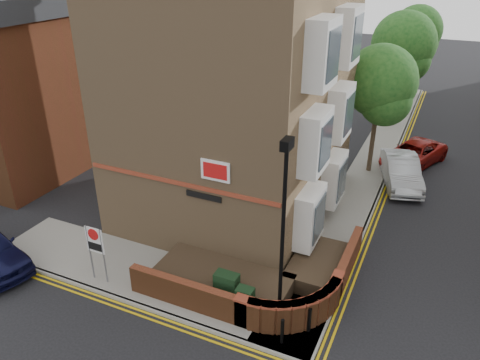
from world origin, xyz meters
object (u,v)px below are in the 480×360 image
object	(u,v)px
utility_cabinet_large	(227,289)
zone_sign	(95,244)
lamppost	(283,237)
silver_car_near	(401,171)

from	to	relation	value
utility_cabinet_large	zone_sign	distance (m)	4.86
lamppost	silver_car_near	bearing A→B (deg)	79.96
utility_cabinet_large	zone_sign	xyz separation A→B (m)	(-4.70, -0.80, 0.92)
utility_cabinet_large	silver_car_near	xyz separation A→B (m)	(4.02, 11.89, 0.02)
lamppost	utility_cabinet_large	xyz separation A→B (m)	(-1.90, 0.10, -2.62)
utility_cabinet_large	silver_car_near	bearing A→B (deg)	71.31
zone_sign	lamppost	bearing A→B (deg)	6.07
lamppost	silver_car_near	distance (m)	12.46
utility_cabinet_large	lamppost	bearing A→B (deg)	-3.01
utility_cabinet_large	zone_sign	bearing A→B (deg)	-170.31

